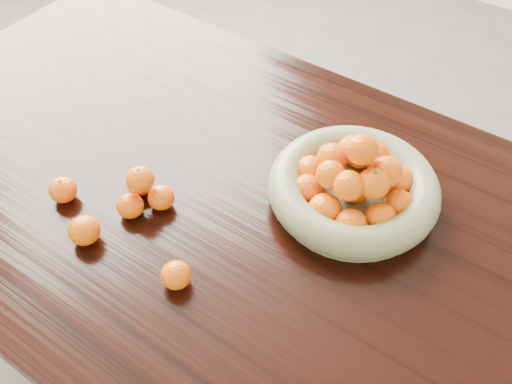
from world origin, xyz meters
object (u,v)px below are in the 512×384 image
Objects in this scene: loose_orange_0 at (63,190)px; orange_pyramid at (143,191)px; fruit_bowl at (354,186)px; dining_table at (268,243)px.

orange_pyramid is at bearing 29.88° from loose_orange_0.
dining_table is at bearing -131.56° from fruit_bowl.
loose_orange_0 is (-0.49, -0.33, -0.02)m from fruit_bowl.
fruit_bowl is (0.12, 0.13, 0.14)m from dining_table.
orange_pyramid is at bearing -152.98° from dining_table.
orange_pyramid reaches higher than dining_table.
orange_pyramid is at bearing -144.30° from fruit_bowl.
dining_table is at bearing 28.15° from loose_orange_0.
fruit_bowl reaches higher than dining_table.
dining_table is 17.10× the size of orange_pyramid.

